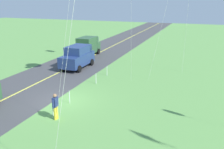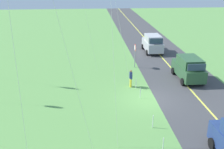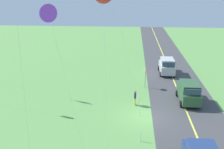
{
  "view_description": "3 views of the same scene",
  "coord_description": "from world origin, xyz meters",
  "px_view_note": "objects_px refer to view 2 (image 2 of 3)",
  "views": [
    {
      "loc": [
        14.17,
        8.99,
        6.89
      ],
      "look_at": [
        -0.67,
        3.45,
        2.09
      ],
      "focal_mm": 40.72,
      "sensor_mm": 36.0,
      "label": 1
    },
    {
      "loc": [
        -18.83,
        4.63,
        9.42
      ],
      "look_at": [
        -0.96,
        3.1,
        2.58
      ],
      "focal_mm": 42.22,
      "sensor_mm": 36.0,
      "label": 2
    },
    {
      "loc": [
        -22.39,
        1.41,
        11.68
      ],
      "look_at": [
        -0.39,
        3.28,
        4.29
      ],
      "focal_mm": 41.71,
      "sensor_mm": 36.0,
      "label": 3
    }
  ],
  "objects_px": {
    "car_parked_east_near": "(153,43)",
    "stop_sign": "(135,51)",
    "person_adult_near": "(131,78)",
    "car_suv_foreground": "(189,68)"
  },
  "relations": [
    {
      "from": "stop_sign",
      "to": "car_parked_east_near",
      "type": "bearing_deg",
      "value": -29.66
    },
    {
      "from": "car_suv_foreground",
      "to": "car_parked_east_near",
      "type": "height_order",
      "value": "same"
    },
    {
      "from": "stop_sign",
      "to": "person_adult_near",
      "type": "xyz_separation_m",
      "value": [
        -5.19,
        1.23,
        -0.94
      ]
    },
    {
      "from": "stop_sign",
      "to": "car_suv_foreground",
      "type": "bearing_deg",
      "value": -131.15
    },
    {
      "from": "car_suv_foreground",
      "to": "car_parked_east_near",
      "type": "xyz_separation_m",
      "value": [
        9.63,
        1.21,
        0.0
      ]
    },
    {
      "from": "car_parked_east_near",
      "to": "stop_sign",
      "type": "relative_size",
      "value": 1.72
    },
    {
      "from": "person_adult_near",
      "to": "car_suv_foreground",
      "type": "bearing_deg",
      "value": -141.84
    },
    {
      "from": "stop_sign",
      "to": "person_adult_near",
      "type": "height_order",
      "value": "stop_sign"
    },
    {
      "from": "car_suv_foreground",
      "to": "car_parked_east_near",
      "type": "bearing_deg",
      "value": 7.14
    },
    {
      "from": "car_parked_east_near",
      "to": "stop_sign",
      "type": "distance_m",
      "value": 6.62
    }
  ]
}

